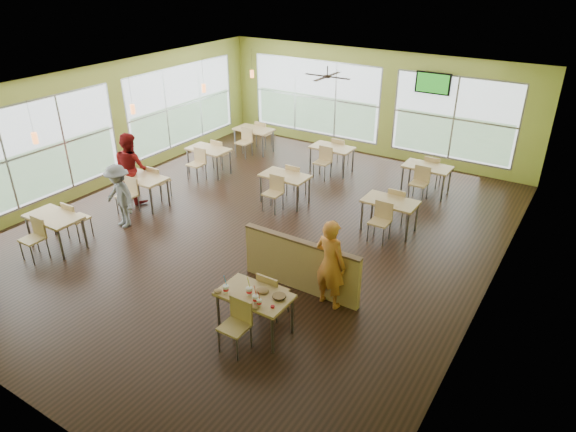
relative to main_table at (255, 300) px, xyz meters
The scene contains 20 objects.
room 3.73m from the main_table, 123.69° to the left, with size 12.00×12.04×3.20m.
window_bays 7.70m from the main_table, 127.41° to the left, with size 9.24×10.24×2.38m.
main_table is the anchor object (origin of this frame).
half_wall_divider 1.45m from the main_table, 90.00° to the left, with size 2.40×0.14×1.04m.
dining_tables 5.61m from the main_table, 122.91° to the left, with size 6.92×8.72×0.87m.
pendant_lights 6.62m from the main_table, 144.75° to the left, with size 0.11×7.31×0.86m.
ceiling_fan 6.73m from the main_table, 108.43° to the left, with size 1.25×1.25×0.29m.
tv_backwall 9.08m from the main_table, 91.29° to the left, with size 1.00×0.07×0.60m.
man_plaid 1.50m from the main_table, 62.97° to the left, with size 0.62×0.41×1.69m, color #DD5418.
patron_maroon 6.20m from the main_table, 155.54° to the left, with size 0.87×0.68×1.79m, color maroon.
patron_grey 4.99m from the main_table, 163.50° to the left, with size 0.98×0.56×1.51m, color slate.
cup_blue 0.50m from the main_table, 150.96° to the right, with size 0.10×0.10×0.37m.
cup_yellow 0.21m from the main_table, 126.16° to the right, with size 0.11×0.11×0.38m.
cup_red_near 0.31m from the main_table, 49.70° to the right, with size 0.10×0.10×0.37m.
cup_red_far 0.37m from the main_table, 40.88° to the right, with size 0.08×0.08×0.30m.
food_basket 0.44m from the main_table, 16.04° to the left, with size 0.22×0.22×0.05m.
ketchup_cup 0.49m from the main_table, 17.39° to the right, with size 0.06×0.06×0.03m, color #AC0D0F.
wrapper_left 0.62m from the main_table, 152.84° to the right, with size 0.14×0.13×0.04m, color #9C734B.
wrapper_mid 0.20m from the main_table, 57.49° to the left, with size 0.21×0.19×0.05m, color #9C734B.
wrapper_right 0.40m from the main_table, 53.57° to the right, with size 0.14×0.12×0.03m, color #9C734B.
Camera 1 is at (6.10, -8.46, 5.62)m, focal length 32.00 mm.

